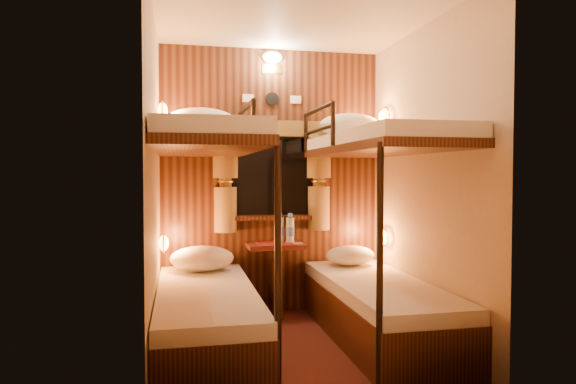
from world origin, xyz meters
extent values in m
plane|color=#3A1910|center=(0.00, 0.00, 0.00)|extent=(2.10, 2.10, 0.00)
plane|color=silver|center=(0.00, 0.00, 2.40)|extent=(2.10, 2.10, 0.00)
plane|color=#C6B293|center=(0.00, 1.05, 1.20)|extent=(2.40, 0.00, 2.40)
plane|color=#C6B293|center=(0.00, -1.05, 1.20)|extent=(2.40, 0.00, 2.40)
plane|color=#C6B293|center=(-1.00, 0.00, 1.20)|extent=(0.00, 2.40, 2.40)
plane|color=#C6B293|center=(1.00, 0.00, 1.20)|extent=(0.00, 2.40, 2.40)
cube|color=black|center=(0.00, 1.04, 1.20)|extent=(2.00, 0.03, 2.40)
cube|color=black|center=(-0.65, 0.07, 0.17)|extent=(0.70, 1.90, 0.35)
cube|color=silver|center=(-0.65, 0.07, 0.40)|extent=(0.68, 1.88, 0.10)
cube|color=black|center=(-0.65, 0.07, 1.45)|extent=(0.70, 1.90, 0.06)
cube|color=silver|center=(-0.65, 0.07, 1.53)|extent=(0.68, 1.88, 0.10)
cylinder|color=black|center=(-0.30, -0.83, 0.72)|extent=(0.04, 0.04, 1.45)
cylinder|color=black|center=(-0.30, 0.95, 1.64)|extent=(0.04, 0.04, 0.32)
cylinder|color=black|center=(-0.30, 0.10, 1.64)|extent=(0.04, 0.04, 0.32)
cylinder|color=black|center=(-0.30, 0.53, 1.80)|extent=(0.04, 0.85, 0.04)
cylinder|color=black|center=(-0.30, 0.53, 1.63)|extent=(0.03, 0.85, 0.03)
cube|color=black|center=(0.65, 0.07, 0.17)|extent=(0.70, 1.90, 0.35)
cube|color=silver|center=(0.65, 0.07, 0.40)|extent=(0.68, 1.88, 0.10)
cube|color=black|center=(0.65, 0.07, 1.45)|extent=(0.70, 1.90, 0.06)
cube|color=silver|center=(0.65, 0.07, 1.53)|extent=(0.68, 1.88, 0.10)
cylinder|color=black|center=(0.30, -0.83, 0.72)|extent=(0.04, 0.04, 1.45)
cylinder|color=black|center=(0.30, 0.95, 1.64)|extent=(0.04, 0.04, 0.32)
cylinder|color=black|center=(0.30, 0.10, 1.64)|extent=(0.04, 0.04, 0.32)
cylinder|color=black|center=(0.30, 0.53, 1.80)|extent=(0.04, 0.85, 0.04)
cylinder|color=black|center=(0.30, 0.53, 1.63)|extent=(0.03, 0.85, 0.03)
cube|color=black|center=(0.00, 1.02, 1.25)|extent=(0.98, 0.02, 0.78)
cube|color=black|center=(0.00, 1.01, 1.25)|extent=(0.90, 0.01, 0.70)
cube|color=black|center=(0.00, 0.97, 0.87)|extent=(1.00, 0.12, 0.04)
cube|color=olive|center=(0.00, 0.98, 1.68)|extent=(1.10, 0.06, 0.14)
cylinder|color=olive|center=(-0.43, 0.97, 1.43)|extent=(0.22, 0.22, 0.40)
cylinder|color=olive|center=(-0.43, 0.97, 1.20)|extent=(0.11, 0.11, 0.12)
cylinder|color=olive|center=(-0.43, 0.97, 0.95)|extent=(0.20, 0.20, 0.40)
torus|color=gold|center=(-0.43, 0.97, 1.20)|extent=(0.14, 0.14, 0.02)
cylinder|color=olive|center=(0.43, 0.97, 1.43)|extent=(0.22, 0.22, 0.40)
cylinder|color=olive|center=(0.43, 0.97, 1.20)|extent=(0.11, 0.11, 0.12)
cylinder|color=olive|center=(0.43, 0.97, 0.95)|extent=(0.20, 0.20, 0.40)
torus|color=gold|center=(0.43, 0.97, 1.20)|extent=(0.14, 0.14, 0.02)
cylinder|color=black|center=(0.00, 1.02, 1.95)|extent=(0.12, 0.02, 0.12)
cube|color=silver|center=(-0.22, 1.02, 1.95)|extent=(0.10, 0.01, 0.07)
cube|color=silver|center=(0.22, 1.02, 1.95)|extent=(0.10, 0.01, 0.07)
cube|color=gold|center=(0.00, 1.02, 2.22)|extent=(0.18, 0.01, 0.08)
ellipsoid|color=#FFCC8C|center=(0.00, 1.00, 2.32)|extent=(0.18, 0.09, 0.11)
ellipsoid|color=orange|center=(-0.96, 0.70, 0.70)|extent=(0.08, 0.20, 0.13)
torus|color=gold|center=(-0.96, 0.70, 0.70)|extent=(0.02, 0.17, 0.17)
ellipsoid|color=orange|center=(-0.96, 0.70, 1.78)|extent=(0.08, 0.20, 0.13)
torus|color=gold|center=(-0.96, 0.70, 1.78)|extent=(0.02, 0.17, 0.17)
ellipsoid|color=orange|center=(0.96, 0.70, 0.70)|extent=(0.08, 0.20, 0.13)
torus|color=gold|center=(0.96, 0.70, 0.70)|extent=(0.02, 0.17, 0.17)
ellipsoid|color=orange|center=(0.96, 0.70, 1.78)|extent=(0.08, 0.20, 0.13)
torus|color=gold|center=(0.96, 0.70, 1.78)|extent=(0.02, 0.17, 0.17)
cube|color=#562513|center=(0.00, 0.85, 0.63)|extent=(0.50, 0.34, 0.04)
cube|color=black|center=(0.00, 0.85, 0.30)|extent=(0.08, 0.30, 0.61)
cube|color=maroon|center=(0.00, 0.85, 0.65)|extent=(0.30, 0.34, 0.01)
cylinder|color=#99BFE5|center=(0.05, 0.90, 0.76)|extent=(0.07, 0.07, 0.23)
cylinder|color=#4669D4|center=(0.05, 0.90, 0.75)|extent=(0.08, 0.08, 0.08)
cylinder|color=#4669D4|center=(0.05, 0.90, 0.90)|extent=(0.04, 0.04, 0.03)
cylinder|color=#99BFE5|center=(0.14, 0.88, 0.76)|extent=(0.07, 0.07, 0.23)
cylinder|color=#4669D4|center=(0.14, 0.88, 0.75)|extent=(0.08, 0.08, 0.08)
cylinder|color=#4669D4|center=(0.14, 0.88, 0.90)|extent=(0.04, 0.04, 0.03)
cube|color=silver|center=(0.19, 0.80, 0.65)|extent=(0.09, 0.08, 0.01)
cube|color=silver|center=(0.14, 0.92, 0.65)|extent=(0.07, 0.06, 0.01)
ellipsoid|color=silver|center=(-0.65, 0.72, 0.56)|extent=(0.53, 0.38, 0.21)
ellipsoid|color=silver|center=(0.65, 0.72, 0.54)|extent=(0.44, 0.32, 0.17)
ellipsoid|color=silver|center=(-0.65, 0.80, 1.71)|extent=(0.60, 0.43, 0.24)
ellipsoid|color=silver|center=(0.65, 0.75, 1.70)|extent=(0.55, 0.39, 0.22)
camera|label=1|loc=(-0.83, -3.60, 1.27)|focal=32.00mm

